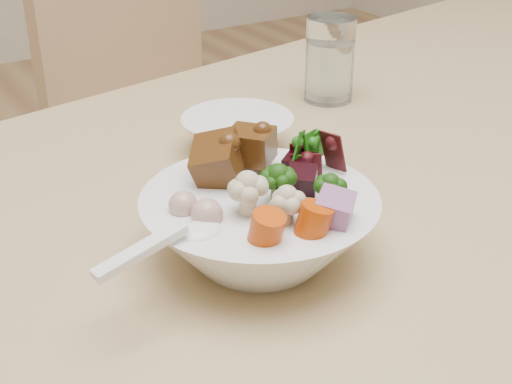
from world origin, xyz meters
TOP-DOWN VIEW (x-y plane):
  - dining_table at (0.25, 0.08)m, footprint 1.63×1.11m
  - chair_far at (0.18, 0.78)m, footprint 0.57×0.57m
  - food_bowl at (-0.12, -0.04)m, footprint 0.21×0.21m
  - soup_spoon at (-0.21, -0.07)m, footprint 0.12×0.04m
  - water_glass at (0.18, 0.25)m, footprint 0.07×0.07m
  - side_bowl at (-0.02, 0.17)m, footprint 0.13×0.13m

SIDE VIEW (x-z plane):
  - chair_far at x=0.18m, z-range 0.06..1.02m
  - dining_table at x=0.25m, z-range 0.28..0.98m
  - side_bowl at x=-0.02m, z-range 0.70..0.75m
  - food_bowl at x=-0.12m, z-range 0.68..0.80m
  - water_glass at x=0.18m, z-range 0.70..0.82m
  - soup_spoon at x=-0.21m, z-range 0.76..0.78m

